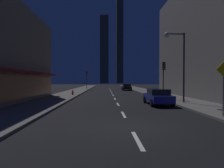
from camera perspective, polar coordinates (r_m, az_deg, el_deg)
name	(u,v)px	position (r m, az deg, el deg)	size (l,w,h in m)	color
ground_plane	(110,91)	(40.89, -0.46, -2.08)	(78.00, 136.00, 0.10)	black
sidewalk_right	(142,90)	(41.68, 9.21, -1.87)	(4.00, 76.00, 0.15)	#605E59
sidewalk_left	(78,90)	(41.27, -10.23, -1.90)	(4.00, 76.00, 0.15)	#605E59
lane_marking_center	(113,95)	(27.72, 0.34, -3.48)	(0.16, 43.80, 0.01)	silver
building_apartment_right	(221,41)	(29.85, 30.28, 11.36)	(11.00, 20.00, 15.22)	slate
skyscraper_distant_tall	(104,50)	(149.82, -2.36, 10.41)	(6.64, 5.16, 52.95)	#4B4738
skyscraper_distant_mid	(120,38)	(158.04, 2.37, 13.75)	(5.39, 5.81, 73.71)	#484436
car_parked_near	(158,97)	(17.55, 13.75, -3.75)	(1.98, 4.24, 1.45)	navy
car_parked_far	(127,87)	(41.75, 4.46, -0.93)	(1.98, 4.24, 1.45)	black
fire_hydrant_far_left	(73,93)	(27.81, -11.89, -2.56)	(0.42, 0.30, 0.65)	red
traffic_light_near_right	(164,72)	(22.17, 15.47, 3.58)	(0.32, 0.48, 4.20)	#2D2D2D
traffic_light_far_left	(87,76)	(44.33, -7.72, 2.34)	(0.32, 0.48, 4.20)	#2D2D2D
street_lamp_right	(175,50)	(18.71, 18.74, 9.80)	(1.96, 0.56, 6.58)	#38383D
pedestrian_crossing_sign	(224,84)	(12.48, 30.85, 0.04)	(0.91, 0.08, 3.15)	slate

